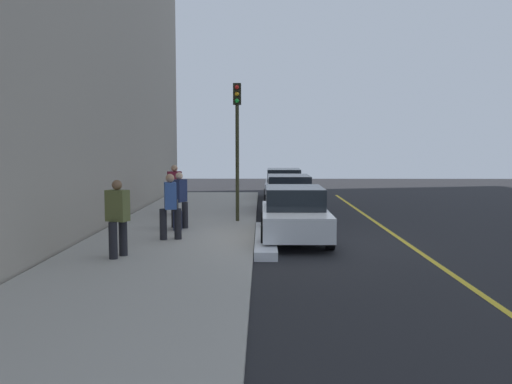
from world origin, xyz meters
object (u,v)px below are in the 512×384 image
(parked_car_navy, at_px, (289,195))
(pedestrian_navy_coat, at_px, (179,198))
(rolling_suitcase, at_px, (178,221))
(pedestrian_blue_coat, at_px, (170,205))
(pedestrian_olive_coat, at_px, (118,216))
(parked_car_silver, at_px, (284,184))
(traffic_light_pole, at_px, (237,129))
(pedestrian_burgundy_coat, at_px, (175,188))
(parked_car_white, at_px, (294,214))

(parked_car_navy, distance_m, pedestrian_navy_coat, 5.80)
(rolling_suitcase, bearing_deg, pedestrian_blue_coat, 2.03)
(pedestrian_olive_coat, bearing_deg, rolling_suitcase, 169.29)
(parked_car_silver, height_order, traffic_light_pole, traffic_light_pole)
(parked_car_silver, relative_size, pedestrian_blue_coat, 2.58)
(pedestrian_blue_coat, relative_size, rolling_suitcase, 1.92)
(pedestrian_blue_coat, bearing_deg, rolling_suitcase, -177.97)
(parked_car_navy, bearing_deg, parked_car_silver, 179.72)
(parked_car_navy, xyz_separation_m, pedestrian_olive_coat, (8.94, -4.34, 0.34))
(parked_car_silver, height_order, parked_car_navy, same)
(pedestrian_burgundy_coat, height_order, pedestrian_blue_coat, pedestrian_burgundy_coat)
(rolling_suitcase, bearing_deg, pedestrian_burgundy_coat, -169.62)
(pedestrian_olive_coat, bearing_deg, pedestrian_burgundy_coat, 179.40)
(parked_car_white, distance_m, pedestrian_navy_coat, 3.72)
(rolling_suitcase, bearing_deg, pedestrian_olive_coat, -10.71)
(pedestrian_navy_coat, bearing_deg, parked_car_silver, 160.35)
(pedestrian_navy_coat, distance_m, traffic_light_pole, 3.17)
(pedestrian_burgundy_coat, distance_m, pedestrian_olive_coat, 7.62)
(parked_car_silver, distance_m, traffic_light_pole, 9.12)
(traffic_light_pole, bearing_deg, rolling_suitcase, -40.46)
(parked_car_navy, height_order, traffic_light_pole, traffic_light_pole)
(parked_car_silver, height_order, pedestrian_blue_coat, pedestrian_blue_coat)
(pedestrian_navy_coat, distance_m, rolling_suitcase, 0.77)
(pedestrian_blue_coat, xyz_separation_m, rolling_suitcase, (-1.63, -0.06, -0.66))
(parked_car_silver, relative_size, parked_car_navy, 1.00)
(pedestrian_blue_coat, bearing_deg, pedestrian_olive_coat, -19.04)
(parked_car_navy, xyz_separation_m, pedestrian_burgundy_coat, (1.32, -4.26, 0.36))
(pedestrian_blue_coat, bearing_deg, traffic_light_pole, 155.55)
(parked_car_white, xyz_separation_m, pedestrian_burgundy_coat, (-4.55, -4.12, 0.36))
(parked_car_silver, distance_m, pedestrian_burgundy_coat, 8.14)
(pedestrian_olive_coat, bearing_deg, parked_car_white, 126.21)
(pedestrian_burgundy_coat, height_order, pedestrian_olive_coat, pedestrian_burgundy_coat)
(parked_car_white, distance_m, pedestrian_blue_coat, 3.49)
(parked_car_silver, xyz_separation_m, rolling_suitcase, (10.57, -3.61, -0.32))
(parked_car_white, relative_size, pedestrian_burgundy_coat, 2.33)
(pedestrian_navy_coat, distance_m, pedestrian_olive_coat, 4.46)
(parked_car_navy, height_order, rolling_suitcase, parked_car_navy)
(parked_car_silver, xyz_separation_m, parked_car_navy, (5.60, -0.03, 0.00))
(parked_car_navy, xyz_separation_m, pedestrian_blue_coat, (6.60, -3.53, 0.34))
(parked_car_navy, height_order, pedestrian_navy_coat, pedestrian_navy_coat)
(pedestrian_navy_coat, relative_size, pedestrian_blue_coat, 0.96)
(pedestrian_navy_coat, bearing_deg, traffic_light_pole, 132.42)
(parked_car_navy, xyz_separation_m, rolling_suitcase, (4.98, -3.59, -0.32))
(parked_car_navy, height_order, pedestrian_blue_coat, pedestrian_blue_coat)
(parked_car_navy, relative_size, pedestrian_navy_coat, 2.68)
(pedestrian_olive_coat, bearing_deg, parked_car_navy, 154.13)
(parked_car_silver, bearing_deg, pedestrian_burgundy_coat, -31.77)
(parked_car_navy, height_order, pedestrian_burgundy_coat, pedestrian_burgundy_coat)
(parked_car_white, xyz_separation_m, pedestrian_olive_coat, (3.08, -4.20, 0.34))
(pedestrian_olive_coat, xyz_separation_m, rolling_suitcase, (-3.97, 0.75, -0.66))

